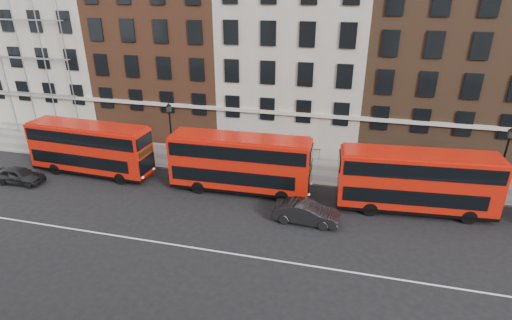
% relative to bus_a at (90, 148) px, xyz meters
% --- Properties ---
extents(ground, '(120.00, 120.00, 0.00)m').
position_rel_bus_a_xyz_m(ground, '(14.82, -5.68, -2.31)').
color(ground, black).
rests_on(ground, ground).
extents(pavement, '(80.00, 5.00, 0.15)m').
position_rel_bus_a_xyz_m(pavement, '(14.82, 4.82, -2.24)').
color(pavement, gray).
rests_on(pavement, ground).
extents(kerb, '(80.00, 0.30, 0.16)m').
position_rel_bus_a_xyz_m(kerb, '(14.82, 2.32, -2.23)').
color(kerb, gray).
rests_on(kerb, ground).
extents(road_centre_line, '(70.00, 0.12, 0.01)m').
position_rel_bus_a_xyz_m(road_centre_line, '(14.82, -7.68, -2.31)').
color(road_centre_line, white).
rests_on(road_centre_line, ground).
extents(building_terrace, '(64.00, 11.95, 22.00)m').
position_rel_bus_a_xyz_m(building_terrace, '(14.51, 12.19, 7.92)').
color(building_terrace, '#AEA596').
rests_on(building_terrace, ground).
extents(bus_a, '(10.38, 2.99, 4.31)m').
position_rel_bus_a_xyz_m(bus_a, '(0.00, 0.00, 0.00)').
color(bus_a, red).
rests_on(bus_a, ground).
extents(bus_b, '(10.57, 2.79, 4.41)m').
position_rel_bus_a_xyz_m(bus_b, '(12.70, -0.00, 0.05)').
color(bus_b, red).
rests_on(bus_b, ground).
extents(bus_c, '(10.60, 3.33, 4.38)m').
position_rel_bus_a_xyz_m(bus_c, '(25.14, -0.00, 0.04)').
color(bus_c, red).
rests_on(bus_c, ground).
extents(car_rear, '(4.03, 1.69, 1.36)m').
position_rel_bus_a_xyz_m(car_rear, '(-4.62, -2.98, -1.63)').
color(car_rear, black).
rests_on(car_rear, ground).
extents(car_front, '(4.45, 1.74, 1.44)m').
position_rel_bus_a_xyz_m(car_front, '(18.15, -3.23, -1.59)').
color(car_front, black).
rests_on(car_front, ground).
extents(lamp_post_left, '(0.44, 0.44, 5.33)m').
position_rel_bus_a_xyz_m(lamp_post_left, '(5.58, 3.52, 0.76)').
color(lamp_post_left, black).
rests_on(lamp_post_left, pavement).
extents(lamp_post_right, '(0.44, 0.44, 5.33)m').
position_rel_bus_a_xyz_m(lamp_post_right, '(31.32, 3.52, 0.76)').
color(lamp_post_right, black).
rests_on(lamp_post_right, pavement).
extents(iron_railings, '(6.60, 0.06, 1.00)m').
position_rel_bus_a_xyz_m(iron_railings, '(14.82, 7.02, -1.66)').
color(iron_railings, black).
rests_on(iron_railings, pavement).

